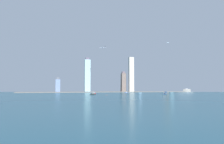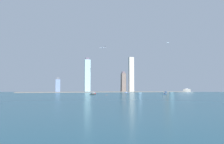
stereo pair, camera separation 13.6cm
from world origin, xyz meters
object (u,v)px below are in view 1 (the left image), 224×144
at_px(skyscraper_3, 140,82).
at_px(skyscraper_6, 131,75).
at_px(skyscraper_1, 58,85).
at_px(observation_tower, 167,55).
at_px(boat_3, 94,93).
at_px(skyscraper_0, 87,75).
at_px(skyscraper_5, 165,86).
at_px(boat_4, 165,94).
at_px(channel_buoy_0, 107,95).
at_px(airplane, 103,48).
at_px(boat_1, 166,92).
at_px(boat_2, 93,94).
at_px(skyscraper_2, 171,80).
at_px(skyscraper_4, 123,82).
at_px(stadium_dome, 184,89).
at_px(boat_0, 126,92).

height_order(skyscraper_3, skyscraper_6, skyscraper_6).
bearing_deg(skyscraper_1, observation_tower, -3.56).
bearing_deg(boat_3, observation_tower, 69.72).
height_order(skyscraper_0, skyscraper_6, skyscraper_6).
height_order(skyscraper_5, boat_4, skyscraper_5).
xyz_separation_m(skyscraper_6, channel_buoy_0, (-182.58, -335.43, -72.86)).
bearing_deg(observation_tower, skyscraper_5, 68.72).
bearing_deg(observation_tower, boat_4, -118.84).
xyz_separation_m(skyscraper_5, airplane, (-347.92, -181.74, 143.59)).
xyz_separation_m(skyscraper_3, boat_1, (40.16, -179.28, -42.18)).
bearing_deg(boat_2, skyscraper_2, -172.96).
bearing_deg(boat_1, boat_4, -138.14).
xyz_separation_m(skyscraper_2, skyscraper_4, (-251.67, -39.02, -12.96)).
bearing_deg(skyscraper_2, skyscraper_4, -171.19).
relative_size(skyscraper_6, boat_1, 11.41).
distance_m(skyscraper_3, boat_1, 188.51).
height_order(stadium_dome, skyscraper_0, skyscraper_0).
relative_size(skyscraper_5, boat_1, 4.51).
bearing_deg(boat_1, channel_buoy_0, -160.53).
distance_m(stadium_dome, boat_1, 179.61).
relative_size(skyscraper_2, boat_2, 6.53).
distance_m(skyscraper_1, skyscraper_6, 306.76).
bearing_deg(skyscraper_1, skyscraper_0, 9.05).
bearing_deg(stadium_dome, boat_1, -143.98).
xyz_separation_m(skyscraper_1, channel_buoy_0, (118.92, -368.25, -26.76)).
relative_size(observation_tower, channel_buoy_0, 180.54).
bearing_deg(boat_2, observation_tower, -174.98).
bearing_deg(skyscraper_1, boat_0, -30.42).
bearing_deg(skyscraper_2, observation_tower, -129.59).
xyz_separation_m(skyscraper_3, airplane, (-211.54, -163.92, 126.42)).
bearing_deg(skyscraper_0, skyscraper_3, 8.17).
relative_size(skyscraper_0, airplane, 6.32).
relative_size(skyscraper_1, skyscraper_6, 0.41).
bearing_deg(skyscraper_0, boat_1, -26.16).
relative_size(skyscraper_2, skyscraper_6, 0.77).
distance_m(observation_tower, skyscraper_3, 175.38).
bearing_deg(observation_tower, skyscraper_0, 172.03).
distance_m(skyscraper_2, channel_buoy_0, 581.88).
height_order(skyscraper_2, boat_4, skyscraper_2).
distance_m(skyscraper_1, skyscraper_2, 530.80).
distance_m(boat_0, channel_buoy_0, 257.39).
bearing_deg(channel_buoy_0, skyscraper_6, 61.44).
distance_m(skyscraper_5, boat_2, 579.11).
xyz_separation_m(observation_tower, skyscraper_6, (-168.43, -3.60, -89.49)).
bearing_deg(stadium_dome, skyscraper_5, 118.07).
bearing_deg(boat_4, channel_buoy_0, -113.41).
bearing_deg(skyscraper_2, skyscraper_1, -175.50).
relative_size(observation_tower, boat_4, 29.14).
relative_size(stadium_dome, boat_3, 6.66).
bearing_deg(skyscraper_4, stadium_dome, -4.22).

